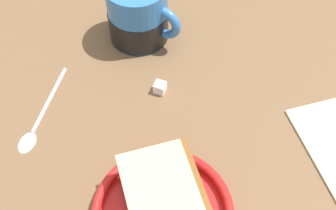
# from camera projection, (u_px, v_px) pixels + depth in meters

# --- Properties ---
(ground_plane) EXTENTS (1.47, 1.47, 0.03)m
(ground_plane) POSITION_uv_depth(u_px,v_px,m) (157.00, 152.00, 0.49)
(ground_plane) COLOR brown
(cake_slice) EXTENTS (0.13, 0.11, 0.05)m
(cake_slice) POSITION_uv_depth(u_px,v_px,m) (165.00, 203.00, 0.40)
(cake_slice) COLOR brown
(cake_slice) RESTS_ON small_plate
(tea_mug) EXTENTS (0.08, 0.11, 0.09)m
(tea_mug) POSITION_uv_depth(u_px,v_px,m) (139.00, 16.00, 0.55)
(tea_mug) COLOR #3372BF
(tea_mug) RESTS_ON ground_plane
(teaspoon) EXTENTS (0.13, 0.02, 0.01)m
(teaspoon) POSITION_uv_depth(u_px,v_px,m) (35.00, 125.00, 0.49)
(teaspoon) COLOR silver
(teaspoon) RESTS_ON ground_plane
(sugar_cube) EXTENTS (0.02, 0.02, 0.01)m
(sugar_cube) POSITION_uv_depth(u_px,v_px,m) (160.00, 87.00, 0.51)
(sugar_cube) COLOR white
(sugar_cube) RESTS_ON ground_plane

